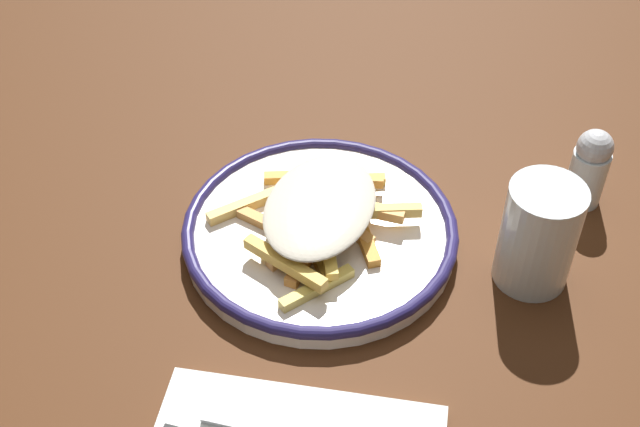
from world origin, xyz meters
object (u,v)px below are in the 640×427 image
(fries_heap, at_px, (318,213))
(salt_shaker, at_px, (589,167))
(plate, at_px, (320,232))
(water_glass, at_px, (539,235))

(fries_heap, distance_m, salt_shaker, 0.28)
(plate, xyz_separation_m, fries_heap, (0.00, -0.00, 0.03))
(water_glass, bearing_deg, salt_shaker, 152.94)
(plate, relative_size, salt_shaker, 3.03)
(fries_heap, bearing_deg, salt_shaker, 110.15)
(fries_heap, bearing_deg, water_glass, 85.26)
(water_glass, relative_size, salt_shaker, 1.22)
(plate, bearing_deg, water_glass, 84.77)
(plate, height_order, salt_shaker, salt_shaker)
(plate, bearing_deg, fries_heap, -43.37)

